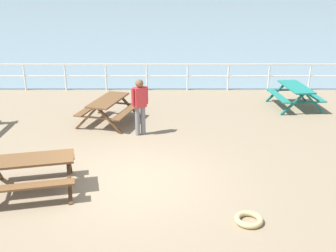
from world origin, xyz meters
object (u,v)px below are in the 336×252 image
at_px(picnic_table_near_right, 108,105).
at_px(picnic_table_far_right, 295,91).
at_px(picnic_table_far_left, 30,167).
at_px(visitor, 139,104).

relative_size(picnic_table_near_right, picnic_table_far_right, 1.12).
xyz_separation_m(picnic_table_near_right, picnic_table_far_right, (6.34, 1.59, 0.00)).
xyz_separation_m(picnic_table_far_left, picnic_table_far_right, (7.39, 5.95, 0.00)).
bearing_deg(picnic_table_far_right, picnic_table_near_right, 98.96).
height_order(picnic_table_near_right, picnic_table_far_right, same).
xyz_separation_m(picnic_table_near_right, picnic_table_far_left, (-1.05, -4.36, 0.00)).
height_order(picnic_table_near_right, picnic_table_far_left, same).
height_order(picnic_table_far_right, visitor, visitor).
distance_m(picnic_table_near_right, picnic_table_far_left, 4.48).
bearing_deg(picnic_table_far_left, picnic_table_far_right, 26.29).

